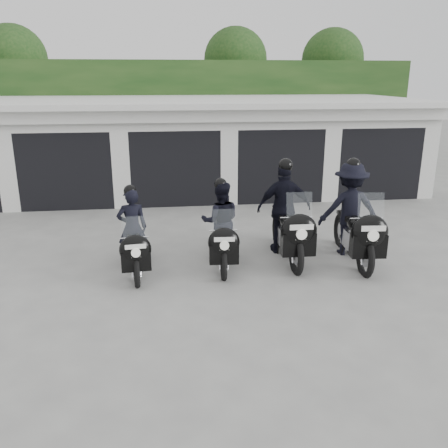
{
  "coord_description": "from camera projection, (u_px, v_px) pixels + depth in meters",
  "views": [
    {
      "loc": [
        -0.32,
        -8.13,
        3.66
      ],
      "look_at": [
        0.73,
        0.19,
        1.05
      ],
      "focal_mm": 38.0,
      "sensor_mm": 36.0,
      "label": 1
    }
  ],
  "objects": [
    {
      "name": "background_vegetation",
      "position": [
        178.0,
        98.0,
        20.28
      ],
      "size": [
        20.0,
        3.9,
        5.8
      ],
      "color": "#173814",
      "rests_on": "ground"
    },
    {
      "name": "police_bike_c",
      "position": [
        286.0,
        215.0,
        9.92
      ],
      "size": [
        1.16,
        2.43,
        2.12
      ],
      "rotation": [
        0.0,
        0.0,
        -0.02
      ],
      "color": "black",
      "rests_on": "ground"
    },
    {
      "name": "police_bike_d",
      "position": [
        352.0,
        215.0,
        9.84
      ],
      "size": [
        1.33,
        2.46,
        2.14
      ],
      "rotation": [
        0.0,
        0.0,
        -0.07
      ],
      "color": "black",
      "rests_on": "ground"
    },
    {
      "name": "police_bike_b",
      "position": [
        221.0,
        227.0,
        9.56
      ],
      "size": [
        0.84,
        2.05,
        1.78
      ],
      "rotation": [
        0.0,
        0.0,
        -0.06
      ],
      "color": "black",
      "rests_on": "ground"
    },
    {
      "name": "ground",
      "position": [
        186.0,
        282.0,
        8.83
      ],
      "size": [
        80.0,
        80.0,
        0.0
      ],
      "primitive_type": "plane",
      "color": "#999994",
      "rests_on": "ground"
    },
    {
      "name": "garage_block",
      "position": [
        173.0,
        146.0,
        16.03
      ],
      "size": [
        16.4,
        6.8,
        2.96
      ],
      "color": "silver",
      "rests_on": "ground"
    },
    {
      "name": "police_bike_a",
      "position": [
        133.0,
        238.0,
        9.14
      ],
      "size": [
        0.72,
        1.98,
        1.73
      ],
      "rotation": [
        0.0,
        0.0,
        0.1
      ],
      "color": "black",
      "rests_on": "ground"
    }
  ]
}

